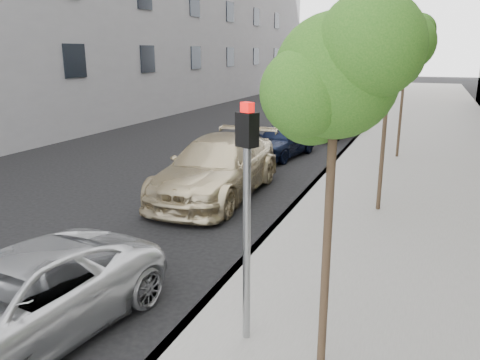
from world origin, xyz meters
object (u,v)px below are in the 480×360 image
Objects in this scene: tree_near at (339,76)px; suv at (217,167)px; tree_mid at (392,56)px; sedan_blue at (282,140)px; minivan at (14,303)px; signal_pole at (247,198)px; sedan_black at (333,119)px; sedan_rear at (345,107)px; tree_far at (408,40)px.

tree_near is 0.78× the size of suv.
suv is (-4.38, 6.48, -2.85)m from tree_near.
sedan_blue is at bearing 127.13° from tree_mid.
minivan is (-4.04, -0.86, -3.03)m from tree_near.
signal_pole is 0.67× the size of sedan_black.
sedan_black is (-3.33, 10.94, -3.02)m from tree_mid.
minivan is at bearing -85.94° from sedan_rear.
sedan_blue is 5.48m from sedan_black.
tree_far reaches higher than sedan_blue.
minivan is at bearing -88.84° from suv.
suv reaches higher than sedan_black.
signal_pole is (-1.11, 0.26, -1.53)m from tree_near.
tree_mid is 0.91× the size of tree_far.
sedan_rear is (0.44, 11.49, 0.04)m from sedan_blue.
sedan_black is at bearing 100.80° from tree_near.
sedan_black is at bearing -81.23° from sedan_rear.
tree_near reaches higher than minivan.
sedan_rear is at bearing 102.44° from tree_mid.
signal_pole is 0.85× the size of sedan_blue.
signal_pole is at bearing -63.75° from suv.
signal_pole is at bearing -94.99° from tree_far.
minivan is 1.19× the size of sedan_blue.
sedan_blue is at bearing 97.95° from minivan.
sedan_rear is (0.63, 17.05, -0.13)m from suv.
sedan_black is 1.01× the size of sedan_rear.
signal_pole is at bearing -78.78° from sedan_rear.
sedan_blue is at bearing -167.10° from tree_far.
sedan_black is at bearing 126.82° from tree_far.
minivan is 24.39m from sedan_rear.
tree_far is (0.00, 13.00, 0.65)m from tree_near.
signal_pole is at bearing -74.51° from sedan_black.
tree_near is at bearing -76.20° from sedan_rear.
sedan_black is (0.87, 5.41, 0.14)m from sedan_blue.
minivan is 18.32m from sedan_black.
sedan_blue is (-4.19, -0.96, -3.66)m from tree_far.
tree_far is 1.13× the size of minivan.
tree_mid is at bearing 103.95° from signal_pole.
sedan_black is (-2.22, 17.18, -1.35)m from signal_pole.
sedan_blue is at bearing -90.97° from sedan_black.
sedan_black is at bearing 82.99° from suv.
tree_far is at bearing -45.04° from sedan_black.
suv is (-3.27, 6.22, -1.32)m from signal_pole.
tree_mid is 5.31m from suv.
minivan is (-4.04, -13.86, -3.68)m from tree_far.
tree_far is 8.60m from suv.
tree_near is 24.01m from sedan_rear.
sedan_black reaches higher than sedan_blue.
minivan is at bearing -84.10° from sedan_black.
sedan_black is (0.72, 18.31, 0.16)m from minivan.
tree_mid reaches higher than sedan_black.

